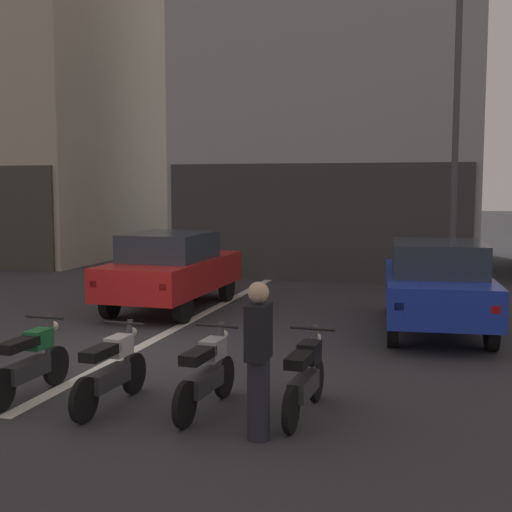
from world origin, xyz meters
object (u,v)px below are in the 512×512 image
Objects in this scene: car_red_crossing_near at (171,268)px; motorcycle_silver_row_centre at (206,373)px; motorcycle_white_row_left_mid at (111,369)px; car_white_down_street at (349,236)px; person_by_motorcycles at (258,360)px; motorcycle_black_row_right_mid at (305,377)px; car_blue_parked_kerbside at (436,284)px; motorcycle_green_row_leftmost at (30,361)px; street_lamp at (457,104)px.

car_red_crossing_near is 6.63m from motorcycle_silver_row_centre.
motorcycle_white_row_left_mid is 1.00× the size of motorcycle_silver_row_centre.
motorcycle_silver_row_centre is (0.65, -15.85, -0.43)m from car_white_down_street.
motorcycle_silver_row_centre is 1.00× the size of person_by_motorcycles.
motorcycle_black_row_right_mid is (4.11, -5.75, -0.43)m from car_red_crossing_near.
car_blue_parked_kerbside is 11.12m from car_white_down_street.
person_by_motorcycles reaches higher than car_blue_parked_kerbside.
motorcycle_green_row_leftmost is (-1.64, -15.97, -0.43)m from car_white_down_street.
car_white_down_street is at bearing 92.36° from motorcycle_silver_row_centre.
street_lamp is at bearing 65.75° from motorcycle_white_row_left_mid.
motorcycle_green_row_leftmost is (-5.03, -8.56, -3.92)m from street_lamp.
street_lamp reaches higher than motorcycle_green_row_leftmost.
person_by_motorcycles reaches higher than motorcycle_silver_row_centre.
motorcycle_white_row_left_mid is at bearing -2.50° from motorcycle_green_row_leftmost.
motorcycle_silver_row_centre is (2.30, 0.12, 0.00)m from motorcycle_green_row_leftmost.
street_lamp is at bearing -65.47° from car_white_down_street.
car_red_crossing_near is 2.46× the size of motorcycle_black_row_right_mid.
car_red_crossing_near is 0.57× the size of street_lamp.
car_red_crossing_near is at bearing 96.23° from motorcycle_green_row_leftmost.
car_white_down_street reaches higher than motorcycle_silver_row_centre.
car_white_down_street is 2.53× the size of motorcycle_green_row_leftmost.
car_white_down_street is at bearing 88.23° from motorcycle_white_row_left_mid.
street_lamp reaches higher than motorcycle_black_row_right_mid.
car_white_down_street is 15.79m from motorcycle_black_row_right_mid.
car_red_crossing_near is at bearing 116.55° from motorcycle_silver_row_centre.
car_blue_parked_kerbside is at bearing 47.95° from motorcycle_green_row_leftmost.
motorcycle_silver_row_centre and motorcycle_black_row_right_mid have the same top height.
car_blue_parked_kerbside is at bearing -94.42° from street_lamp.
person_by_motorcycles is (3.13, -0.58, 0.40)m from motorcycle_green_row_leftmost.
person_by_motorcycles is (1.49, -16.55, -0.03)m from car_white_down_street.
car_red_crossing_near reaches higher than motorcycle_silver_row_centre.
motorcycle_silver_row_centre is at bearing -107.92° from street_lamp.
person_by_motorcycles is (3.79, -6.62, -0.03)m from car_red_crossing_near.
motorcycle_silver_row_centre is 1.16m from person_by_motorcycles.
street_lamp is 10.22m from motorcycle_white_row_left_mid.
person_by_motorcycles reaches higher than car_red_crossing_near.
motorcycle_black_row_right_mid is (1.15, 0.16, 0.00)m from motorcycle_silver_row_centre.
motorcycle_green_row_leftmost and motorcycle_black_row_right_mid have the same top height.
person_by_motorcycles is at bearing -14.97° from motorcycle_white_row_left_mid.
street_lamp is 4.34× the size of motorcycle_silver_row_centre.
street_lamp reaches higher than car_red_crossing_near.
car_blue_parked_kerbside is 2.55× the size of motorcycle_white_row_left_mid.
motorcycle_green_row_leftmost is 3.21m from person_by_motorcycles.
motorcycle_silver_row_centre is (-2.73, -8.44, -3.92)m from street_lamp.
motorcycle_black_row_right_mid is at bearing 8.06° from motorcycle_silver_row_centre.
motorcycle_white_row_left_mid is (-3.63, -5.34, -0.43)m from car_blue_parked_kerbside.
car_red_crossing_near is 6.09m from motorcycle_green_row_leftmost.
motorcycle_white_row_left_mid is at bearing -171.59° from motorcycle_silver_row_centre.
motorcycle_white_row_left_mid is 1.16m from motorcycle_silver_row_centre.
car_white_down_street is 2.53× the size of motorcycle_silver_row_centre.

